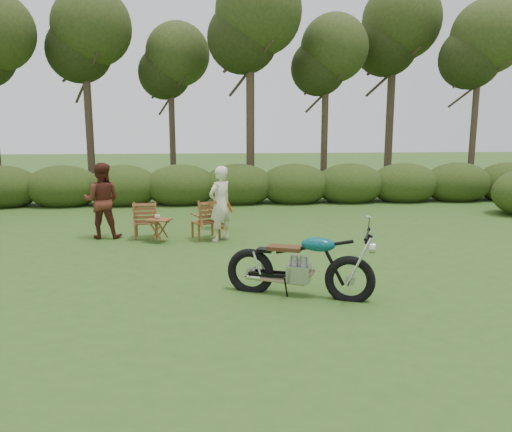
{
  "coord_description": "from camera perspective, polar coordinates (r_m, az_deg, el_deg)",
  "views": [
    {
      "loc": [
        -0.87,
        -8.42,
        2.75
      ],
      "look_at": [
        -0.02,
        1.57,
        0.9
      ],
      "focal_mm": 35.0,
      "sensor_mm": 36.0,
      "label": 1
    }
  ],
  "objects": [
    {
      "name": "adult_a",
      "position": [
        12.01,
        -4.07,
        -2.81
      ],
      "size": [
        0.77,
        0.76,
        1.79
      ],
      "primitive_type": "imported",
      "rotation": [
        0.0,
        0.0,
        3.9
      ],
      "color": "beige",
      "rests_on": "ground"
    },
    {
      "name": "side_table",
      "position": [
        11.99,
        -10.99,
        -1.64
      ],
      "size": [
        0.66,
        0.61,
        0.56
      ],
      "primitive_type": null,
      "rotation": [
        0.0,
        0.0,
        -0.35
      ],
      "color": "brown",
      "rests_on": "ground"
    },
    {
      "name": "lawn_chair_right",
      "position": [
        12.25,
        -5.74,
        -2.57
      ],
      "size": [
        0.87,
        0.87,
        0.97
      ],
      "primitive_type": null,
      "rotation": [
        0.0,
        0.0,
        3.54
      ],
      "color": "brown",
      "rests_on": "ground"
    },
    {
      "name": "tree_line",
      "position": [
        18.24,
        -0.59,
        13.78
      ],
      "size": [
        22.52,
        11.62,
        8.14
      ],
      "color": "#3A2A1F",
      "rests_on": "ground"
    },
    {
      "name": "adult_b",
      "position": [
        12.84,
        -16.98,
        -2.37
      ],
      "size": [
        0.92,
        0.73,
        1.84
      ],
      "primitive_type": "imported",
      "rotation": [
        0.0,
        0.0,
        3.1
      ],
      "color": "#502116",
      "rests_on": "ground"
    },
    {
      "name": "lawn_chair_left",
      "position": [
        12.58,
        -12.38,
        -2.42
      ],
      "size": [
        0.67,
        0.67,
        0.91
      ],
      "primitive_type": null,
      "rotation": [
        0.0,
        0.0,
        3.2
      ],
      "color": "brown",
      "rests_on": "ground"
    },
    {
      "name": "cup",
      "position": [
        11.97,
        -11.22,
        -0.06
      ],
      "size": [
        0.15,
        0.15,
        0.1
      ],
      "primitive_type": "imported",
      "rotation": [
        0.0,
        0.0,
        0.23
      ],
      "color": "beige",
      "rests_on": "side_table"
    },
    {
      "name": "motorcycle",
      "position": [
        8.27,
        4.87,
        -9.01
      ],
      "size": [
        2.45,
        1.64,
        1.31
      ],
      "primitive_type": null,
      "rotation": [
        0.0,
        0.0,
        -0.37
      ],
      "color": "#0B8490",
      "rests_on": "ground"
    },
    {
      "name": "child",
      "position": [
        13.37,
        -4.18,
        -1.44
      ],
      "size": [
        0.93,
        0.78,
        1.25
      ],
      "primitive_type": "imported",
      "rotation": [
        0.0,
        0.0,
        3.62
      ],
      "color": "#DC5914",
      "rests_on": "ground"
    },
    {
      "name": "ground",
      "position": [
        8.9,
        0.98,
        -7.54
      ],
      "size": [
        80.0,
        80.0,
        0.0
      ],
      "primitive_type": "plane",
      "color": "#2D521B",
      "rests_on": "ground"
    }
  ]
}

